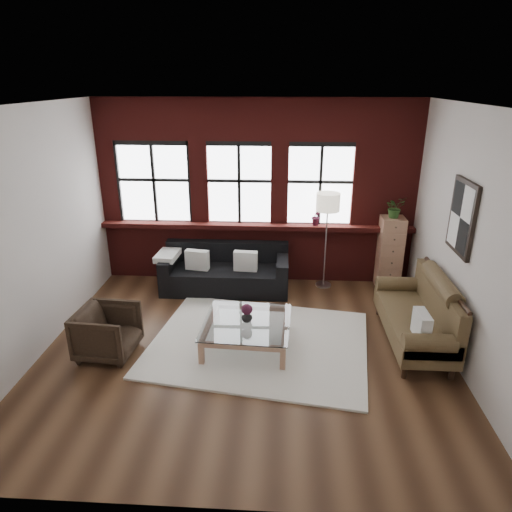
# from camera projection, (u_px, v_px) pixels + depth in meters

# --- Properties ---
(floor) EXTENTS (5.50, 5.50, 0.00)m
(floor) POSITION_uv_depth(u_px,v_px,m) (246.00, 349.00, 6.27)
(floor) COLOR #3C2416
(floor) RESTS_ON ground
(ceiling) EXTENTS (5.50, 5.50, 0.00)m
(ceiling) POSITION_uv_depth(u_px,v_px,m) (244.00, 105.00, 5.11)
(ceiling) COLOR white
(ceiling) RESTS_ON ground
(wall_back) EXTENTS (5.50, 0.00, 5.50)m
(wall_back) POSITION_uv_depth(u_px,v_px,m) (257.00, 193.00, 8.02)
(wall_back) COLOR beige
(wall_back) RESTS_ON ground
(wall_front) EXTENTS (5.50, 0.00, 5.50)m
(wall_front) POSITION_uv_depth(u_px,v_px,m) (218.00, 351.00, 3.37)
(wall_front) COLOR beige
(wall_front) RESTS_ON ground
(wall_left) EXTENTS (0.00, 5.00, 5.00)m
(wall_left) POSITION_uv_depth(u_px,v_px,m) (32.00, 236.00, 5.84)
(wall_left) COLOR beige
(wall_left) RESTS_ON ground
(wall_right) EXTENTS (0.00, 5.00, 5.00)m
(wall_right) POSITION_uv_depth(u_px,v_px,m) (470.00, 244.00, 5.54)
(wall_right) COLOR beige
(wall_right) RESTS_ON ground
(brick_backwall) EXTENTS (5.50, 0.12, 3.20)m
(brick_backwall) POSITION_uv_depth(u_px,v_px,m) (256.00, 194.00, 7.96)
(brick_backwall) COLOR #581714
(brick_backwall) RESTS_ON floor
(sill_ledge) EXTENTS (5.50, 0.30, 0.08)m
(sill_ledge) POSITION_uv_depth(u_px,v_px,m) (256.00, 226.00, 8.08)
(sill_ledge) COLOR #581714
(sill_ledge) RESTS_ON brick_backwall
(window_left) EXTENTS (1.38, 0.10, 1.50)m
(window_left) POSITION_uv_depth(u_px,v_px,m) (154.00, 184.00, 8.01)
(window_left) COLOR black
(window_left) RESTS_ON brick_backwall
(window_mid) EXTENTS (1.38, 0.10, 1.50)m
(window_mid) POSITION_uv_depth(u_px,v_px,m) (239.00, 185.00, 7.93)
(window_mid) COLOR black
(window_mid) RESTS_ON brick_backwall
(window_right) EXTENTS (1.38, 0.10, 1.50)m
(window_right) POSITION_uv_depth(u_px,v_px,m) (320.00, 186.00, 7.85)
(window_right) COLOR black
(window_right) RESTS_ON brick_backwall
(wall_poster) EXTENTS (0.05, 0.74, 0.94)m
(wall_poster) POSITION_uv_depth(u_px,v_px,m) (462.00, 217.00, 5.73)
(wall_poster) COLOR black
(wall_poster) RESTS_ON wall_right
(shag_rug) EXTENTS (3.27, 2.74, 0.03)m
(shag_rug) POSITION_uv_depth(u_px,v_px,m) (259.00, 343.00, 6.40)
(shag_rug) COLOR silver
(shag_rug) RESTS_ON floor
(dark_sofa) EXTENTS (2.18, 0.88, 0.79)m
(dark_sofa) POSITION_uv_depth(u_px,v_px,m) (225.00, 269.00, 7.92)
(dark_sofa) COLOR black
(dark_sofa) RESTS_ON floor
(pillow_a) EXTENTS (0.42, 0.21, 0.34)m
(pillow_a) POSITION_uv_depth(u_px,v_px,m) (197.00, 260.00, 7.79)
(pillow_a) COLOR silver
(pillow_a) RESTS_ON dark_sofa
(pillow_b) EXTENTS (0.41, 0.17, 0.34)m
(pillow_b) POSITION_uv_depth(u_px,v_px,m) (246.00, 261.00, 7.74)
(pillow_b) COLOR silver
(pillow_b) RESTS_ON dark_sofa
(vintage_settee) EXTENTS (0.84, 1.90, 1.01)m
(vintage_settee) POSITION_uv_depth(u_px,v_px,m) (415.00, 311.00, 6.25)
(vintage_settee) COLOR brown
(vintage_settee) RESTS_ON floor
(pillow_settee) EXTENTS (0.15, 0.38, 0.34)m
(pillow_settee) POSITION_uv_depth(u_px,v_px,m) (422.00, 325.00, 5.68)
(pillow_settee) COLOR silver
(pillow_settee) RESTS_ON vintage_settee
(armchair) EXTENTS (0.80, 0.78, 0.67)m
(armchair) POSITION_uv_depth(u_px,v_px,m) (108.00, 332.00, 6.05)
(armchair) COLOR black
(armchair) RESTS_ON floor
(coffee_table) EXTENTS (1.23, 1.23, 0.39)m
(coffee_table) POSITION_uv_depth(u_px,v_px,m) (247.00, 334.00, 6.30)
(coffee_table) COLOR #A57559
(coffee_table) RESTS_ON shag_rug
(vase) EXTENTS (0.16, 0.16, 0.16)m
(vase) POSITION_uv_depth(u_px,v_px,m) (247.00, 316.00, 6.20)
(vase) COLOR #B2B2B2
(vase) RESTS_ON coffee_table
(flowers) EXTENTS (0.15, 0.15, 0.15)m
(flowers) POSITION_uv_depth(u_px,v_px,m) (247.00, 309.00, 6.16)
(flowers) COLOR #4C1A30
(flowers) RESTS_ON vase
(drawer_chest) EXTENTS (0.39, 0.39, 1.28)m
(drawer_chest) POSITION_uv_depth(u_px,v_px,m) (390.00, 253.00, 7.95)
(drawer_chest) COLOR #A57559
(drawer_chest) RESTS_ON floor
(potted_plant_top) EXTENTS (0.41, 0.38, 0.36)m
(potted_plant_top) POSITION_uv_depth(u_px,v_px,m) (395.00, 207.00, 7.65)
(potted_plant_top) COLOR #2D5923
(potted_plant_top) RESTS_ON drawer_chest
(floor_lamp) EXTENTS (0.40, 0.40, 1.84)m
(floor_lamp) POSITION_uv_depth(u_px,v_px,m) (326.00, 237.00, 7.87)
(floor_lamp) COLOR #A5A5A8
(floor_lamp) RESTS_ON floor
(sill_plant) EXTENTS (0.18, 0.15, 0.32)m
(sill_plant) POSITION_uv_depth(u_px,v_px,m) (317.00, 216.00, 7.92)
(sill_plant) COLOR #4C1A30
(sill_plant) RESTS_ON sill_ledge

